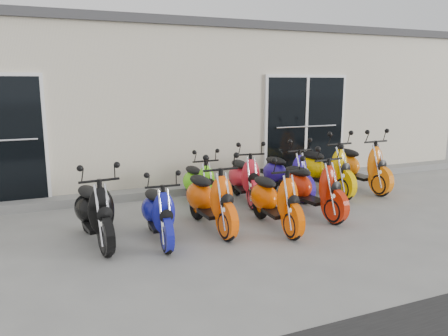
{
  "coord_description": "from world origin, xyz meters",
  "views": [
    {
      "loc": [
        -2.76,
        -5.95,
        2.16
      ],
      "look_at": [
        0.0,
        0.6,
        0.75
      ],
      "focal_mm": 35.0,
      "sensor_mm": 36.0,
      "label": 1
    }
  ],
  "objects_px": {
    "scooter_back_extra": "(360,159)",
    "scooter_back_red": "(244,171)",
    "scooter_front_red": "(312,179)",
    "scooter_front_blue": "(158,204)",
    "scooter_front_orange_b": "(275,191)",
    "scooter_front_orange_a": "(210,190)",
    "scooter_back_yellow": "(325,162)",
    "scooter_back_green": "(199,176)",
    "scooter_front_black": "(94,202)",
    "scooter_back_blue": "(286,167)"
  },
  "relations": [
    {
      "from": "scooter_front_blue",
      "to": "scooter_front_orange_b",
      "type": "height_order",
      "value": "scooter_front_orange_b"
    },
    {
      "from": "scooter_front_red",
      "to": "scooter_back_green",
      "type": "height_order",
      "value": "scooter_front_red"
    },
    {
      "from": "scooter_front_orange_a",
      "to": "scooter_front_red",
      "type": "relative_size",
      "value": 0.99
    },
    {
      "from": "scooter_front_black",
      "to": "scooter_back_yellow",
      "type": "height_order",
      "value": "scooter_back_yellow"
    },
    {
      "from": "scooter_front_blue",
      "to": "scooter_front_orange_a",
      "type": "xyz_separation_m",
      "value": [
        0.83,
        0.2,
        0.08
      ]
    },
    {
      "from": "scooter_back_blue",
      "to": "scooter_back_extra",
      "type": "relative_size",
      "value": 0.91
    },
    {
      "from": "scooter_front_orange_b",
      "to": "scooter_back_green",
      "type": "distance_m",
      "value": 1.69
    },
    {
      "from": "scooter_front_orange_b",
      "to": "scooter_back_yellow",
      "type": "xyz_separation_m",
      "value": [
        1.9,
        1.42,
        0.06
      ]
    },
    {
      "from": "scooter_back_red",
      "to": "scooter_front_orange_b",
      "type": "bearing_deg",
      "value": -89.62
    },
    {
      "from": "scooter_front_orange_a",
      "to": "scooter_front_orange_b",
      "type": "relative_size",
      "value": 1.04
    },
    {
      "from": "scooter_back_green",
      "to": "scooter_back_extra",
      "type": "bearing_deg",
      "value": -3.21
    },
    {
      "from": "scooter_front_red",
      "to": "scooter_back_red",
      "type": "relative_size",
      "value": 1.05
    },
    {
      "from": "scooter_front_orange_a",
      "to": "scooter_front_red",
      "type": "distance_m",
      "value": 1.77
    },
    {
      "from": "scooter_front_black",
      "to": "scooter_back_yellow",
      "type": "relative_size",
      "value": 0.92
    },
    {
      "from": "scooter_front_red",
      "to": "scooter_back_yellow",
      "type": "relative_size",
      "value": 0.95
    },
    {
      "from": "scooter_front_orange_a",
      "to": "scooter_back_yellow",
      "type": "distance_m",
      "value": 3.0
    },
    {
      "from": "scooter_front_orange_b",
      "to": "scooter_front_red",
      "type": "bearing_deg",
      "value": 23.71
    },
    {
      "from": "scooter_back_blue",
      "to": "scooter_front_orange_b",
      "type": "bearing_deg",
      "value": -132.34
    },
    {
      "from": "scooter_back_extra",
      "to": "scooter_back_red",
      "type": "bearing_deg",
      "value": 175.44
    },
    {
      "from": "scooter_back_red",
      "to": "scooter_back_extra",
      "type": "xyz_separation_m",
      "value": [
        2.53,
        -0.08,
        0.06
      ]
    },
    {
      "from": "scooter_front_black",
      "to": "scooter_back_green",
      "type": "xyz_separation_m",
      "value": [
        1.91,
        1.19,
        -0.05
      ]
    },
    {
      "from": "scooter_front_black",
      "to": "scooter_back_extra",
      "type": "bearing_deg",
      "value": 4.31
    },
    {
      "from": "scooter_front_orange_a",
      "to": "scooter_back_green",
      "type": "bearing_deg",
      "value": 74.34
    },
    {
      "from": "scooter_back_green",
      "to": "scooter_front_black",
      "type": "bearing_deg",
      "value": -148.87
    },
    {
      "from": "scooter_back_green",
      "to": "scooter_back_red",
      "type": "xyz_separation_m",
      "value": [
        0.84,
        -0.06,
        0.05
      ]
    },
    {
      "from": "scooter_front_orange_b",
      "to": "scooter_front_blue",
      "type": "bearing_deg",
      "value": 177.07
    },
    {
      "from": "scooter_back_red",
      "to": "scooter_back_yellow",
      "type": "relative_size",
      "value": 0.9
    },
    {
      "from": "scooter_front_orange_b",
      "to": "scooter_back_blue",
      "type": "height_order",
      "value": "scooter_back_blue"
    },
    {
      "from": "scooter_front_red",
      "to": "scooter_back_blue",
      "type": "bearing_deg",
      "value": 73.49
    },
    {
      "from": "scooter_back_yellow",
      "to": "scooter_back_extra",
      "type": "bearing_deg",
      "value": -2.67
    },
    {
      "from": "scooter_front_blue",
      "to": "scooter_front_orange_b",
      "type": "bearing_deg",
      "value": -2.35
    },
    {
      "from": "scooter_front_red",
      "to": "scooter_back_extra",
      "type": "distance_m",
      "value": 2.16
    },
    {
      "from": "scooter_front_black",
      "to": "scooter_back_extra",
      "type": "xyz_separation_m",
      "value": [
        5.28,
        1.04,
        0.05
      ]
    },
    {
      "from": "scooter_front_black",
      "to": "scooter_back_blue",
      "type": "relative_size",
      "value": 1.0
    },
    {
      "from": "scooter_back_red",
      "to": "scooter_back_yellow",
      "type": "xyz_separation_m",
      "value": [
        1.68,
        -0.08,
        0.06
      ]
    },
    {
      "from": "scooter_front_red",
      "to": "scooter_back_extra",
      "type": "xyz_separation_m",
      "value": [
        1.87,
        1.07,
        0.03
      ]
    },
    {
      "from": "scooter_front_red",
      "to": "scooter_back_red",
      "type": "xyz_separation_m",
      "value": [
        -0.66,
        1.16,
        -0.03
      ]
    },
    {
      "from": "scooter_front_blue",
      "to": "scooter_front_orange_b",
      "type": "relative_size",
      "value": 0.91
    },
    {
      "from": "scooter_back_red",
      "to": "scooter_back_extra",
      "type": "bearing_deg",
      "value": 6.59
    },
    {
      "from": "scooter_front_orange_b",
      "to": "scooter_back_yellow",
      "type": "distance_m",
      "value": 2.37
    },
    {
      "from": "scooter_front_red",
      "to": "scooter_back_red",
      "type": "distance_m",
      "value": 1.33
    },
    {
      "from": "scooter_front_orange_a",
      "to": "scooter_back_green",
      "type": "distance_m",
      "value": 1.26
    },
    {
      "from": "scooter_front_red",
      "to": "scooter_back_green",
      "type": "relative_size",
      "value": 1.14
    },
    {
      "from": "scooter_back_red",
      "to": "scooter_back_yellow",
      "type": "distance_m",
      "value": 1.68
    },
    {
      "from": "scooter_front_blue",
      "to": "scooter_back_yellow",
      "type": "bearing_deg",
      "value": 21.8
    },
    {
      "from": "scooter_back_green",
      "to": "scooter_back_extra",
      "type": "relative_size",
      "value": 0.83
    },
    {
      "from": "scooter_front_blue",
      "to": "scooter_back_blue",
      "type": "distance_m",
      "value": 3.13
    },
    {
      "from": "scooter_front_black",
      "to": "scooter_front_orange_a",
      "type": "relative_size",
      "value": 0.97
    },
    {
      "from": "scooter_back_yellow",
      "to": "scooter_back_extra",
      "type": "height_order",
      "value": "same"
    },
    {
      "from": "scooter_front_blue",
      "to": "scooter_front_orange_b",
      "type": "xyz_separation_m",
      "value": [
        1.73,
        -0.14,
        0.05
      ]
    }
  ]
}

